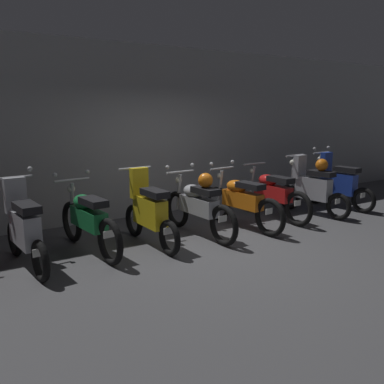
# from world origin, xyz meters

# --- Properties ---
(ground_plane) EXTENTS (80.00, 80.00, 0.00)m
(ground_plane) POSITION_xyz_m (0.00, 0.00, 0.00)
(ground_plane) COLOR #424244
(back_wall) EXTENTS (16.00, 0.30, 3.30)m
(back_wall) POSITION_xyz_m (0.00, 2.53, 1.65)
(back_wall) COLOR gray
(back_wall) RESTS_ON ground
(motorbike_slot_1) EXTENTS (0.59, 1.68, 1.29)m
(motorbike_slot_1) POSITION_xyz_m (-2.72, 0.69, 0.53)
(motorbike_slot_1) COLOR black
(motorbike_slot_1) RESTS_ON ground
(motorbike_slot_2) EXTENTS (0.59, 1.95, 1.15)m
(motorbike_slot_2) POSITION_xyz_m (-1.82, 0.82, 0.49)
(motorbike_slot_2) COLOR black
(motorbike_slot_2) RESTS_ON ground
(motorbike_slot_3) EXTENTS (0.56, 1.68, 1.18)m
(motorbike_slot_3) POSITION_xyz_m (-0.91, 0.65, 0.52)
(motorbike_slot_3) COLOR black
(motorbike_slot_3) RESTS_ON ground
(motorbike_slot_4) EXTENTS (0.59, 1.95, 1.15)m
(motorbike_slot_4) POSITION_xyz_m (-0.00, 0.64, 0.53)
(motorbike_slot_4) COLOR black
(motorbike_slot_4) RESTS_ON ground
(motorbike_slot_5) EXTENTS (0.59, 1.95, 1.15)m
(motorbike_slot_5) POSITION_xyz_m (0.90, 0.63, 0.49)
(motorbike_slot_5) COLOR black
(motorbike_slot_5) RESTS_ON ground
(motorbike_slot_6) EXTENTS (0.56, 1.95, 1.03)m
(motorbike_slot_6) POSITION_xyz_m (1.81, 0.82, 0.49)
(motorbike_slot_6) COLOR black
(motorbike_slot_6) RESTS_ON ground
(motorbike_slot_7) EXTENTS (0.56, 1.68, 1.18)m
(motorbike_slot_7) POSITION_xyz_m (2.72, 0.63, 0.57)
(motorbike_slot_7) COLOR black
(motorbike_slot_7) RESTS_ON ground
(motorbike_slot_8) EXTENTS (0.59, 1.68, 1.29)m
(motorbike_slot_8) POSITION_xyz_m (3.62, 0.74, 0.53)
(motorbike_slot_8) COLOR black
(motorbike_slot_8) RESTS_ON ground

